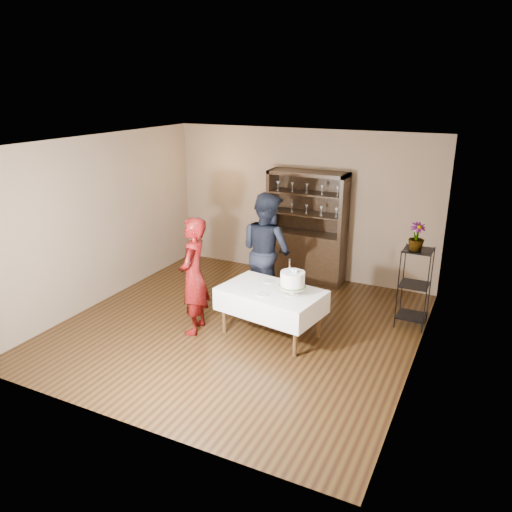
% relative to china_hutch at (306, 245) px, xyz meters
% --- Properties ---
extents(floor, '(5.00, 5.00, 0.00)m').
position_rel_china_hutch_xyz_m(floor, '(-0.20, -2.25, -0.66)').
color(floor, black).
rests_on(floor, ground).
extents(ceiling, '(5.00, 5.00, 0.00)m').
position_rel_china_hutch_xyz_m(ceiling, '(-0.20, -2.25, 2.04)').
color(ceiling, silver).
rests_on(ceiling, back_wall).
extents(back_wall, '(5.00, 0.02, 2.70)m').
position_rel_china_hutch_xyz_m(back_wall, '(-0.20, 0.25, 0.69)').
color(back_wall, brown).
rests_on(back_wall, floor).
extents(wall_left, '(0.02, 5.00, 2.70)m').
position_rel_china_hutch_xyz_m(wall_left, '(-2.70, -2.25, 0.69)').
color(wall_left, brown).
rests_on(wall_left, floor).
extents(wall_right, '(0.02, 5.00, 2.70)m').
position_rel_china_hutch_xyz_m(wall_right, '(2.30, -2.25, 0.69)').
color(wall_right, brown).
rests_on(wall_right, floor).
extents(china_hutch, '(1.40, 0.48, 2.00)m').
position_rel_china_hutch_xyz_m(china_hutch, '(0.00, 0.00, 0.00)').
color(china_hutch, black).
rests_on(china_hutch, floor).
extents(plant_etagere, '(0.42, 0.42, 1.20)m').
position_rel_china_hutch_xyz_m(plant_etagere, '(2.08, -1.05, -0.01)').
color(plant_etagere, black).
rests_on(plant_etagere, floor).
extents(cake_table, '(1.53, 1.08, 0.70)m').
position_rel_china_hutch_xyz_m(cake_table, '(0.33, -2.26, -0.13)').
color(cake_table, white).
rests_on(cake_table, floor).
extents(woman, '(0.55, 0.70, 1.71)m').
position_rel_china_hutch_xyz_m(woman, '(-0.73, -2.62, 0.19)').
color(woman, '#360408').
rests_on(woman, floor).
extents(man, '(1.11, 1.01, 1.87)m').
position_rel_china_hutch_xyz_m(man, '(-0.17, -1.35, 0.27)').
color(man, black).
rests_on(man, floor).
extents(cake, '(0.37, 0.37, 0.52)m').
position_rel_china_hutch_xyz_m(cake, '(0.65, -2.29, 0.24)').
color(cake, silver).
rests_on(cake, cake_table).
extents(plate_near, '(0.20, 0.20, 0.01)m').
position_rel_china_hutch_xyz_m(plate_near, '(0.29, -2.48, 0.05)').
color(plate_near, silver).
rests_on(plate_near, cake_table).
extents(plate_far, '(0.18, 0.18, 0.01)m').
position_rel_china_hutch_xyz_m(plate_far, '(0.18, -2.02, 0.05)').
color(plate_far, silver).
rests_on(plate_far, cake_table).
extents(potted_plant, '(0.30, 0.30, 0.40)m').
position_rel_china_hutch_xyz_m(potted_plant, '(2.04, -1.09, 0.72)').
color(potted_plant, '#507337').
rests_on(potted_plant, plant_etagere).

